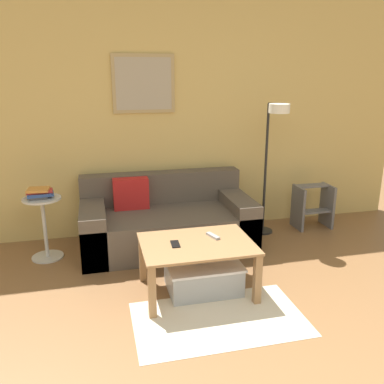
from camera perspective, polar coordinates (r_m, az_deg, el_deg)
name	(u,v)px	position (r m, az deg, el deg)	size (l,w,h in m)	color
wall_back	(167,117)	(4.48, -3.59, 10.44)	(5.60, 0.09, 2.55)	#D6B76B
area_rug	(219,319)	(3.13, 3.82, -17.34)	(1.25, 0.73, 0.01)	beige
couch	(166,222)	(4.24, -3.67, -4.17)	(1.72, 0.89, 0.71)	brown
coffee_table	(197,251)	(3.31, 0.69, -8.31)	(0.90, 0.65, 0.43)	#997047
storage_bin	(203,276)	(3.43, 1.56, -11.67)	(0.61, 0.45, 0.25)	#9EA3A8
floor_lamp	(273,142)	(4.30, 11.36, 6.88)	(0.22, 0.47, 1.45)	black
side_table	(44,222)	(4.14, -20.04, -4.02)	(0.35, 0.35, 0.61)	silver
book_stack	(39,193)	(4.06, -20.65, -0.13)	(0.26, 0.21, 0.09)	#4C4C51
remote_control	(213,236)	(3.38, 2.96, -6.17)	(0.04, 0.15, 0.02)	#99999E
cell_phone	(175,244)	(3.24, -2.37, -7.31)	(0.07, 0.14, 0.01)	black
step_stool	(313,205)	(4.92, 16.60, -1.78)	(0.41, 0.29, 0.50)	slate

